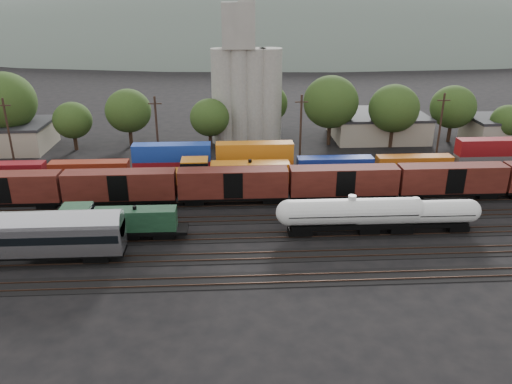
{
  "coord_description": "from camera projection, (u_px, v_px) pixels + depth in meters",
  "views": [
    {
      "loc": [
        -0.11,
        -59.24,
        27.67
      ],
      "look_at": [
        3.34,
        2.0,
        3.0
      ],
      "focal_mm": 35.0,
      "sensor_mm": 36.0,
      "label": 1
    }
  ],
  "objects": [
    {
      "name": "container_wall",
      "position": [
        190.0,
        165.0,
        77.81
      ],
      "size": [
        160.0,
        2.6,
        5.8
      ],
      "color": "black",
      "rests_on": "ground"
    },
    {
      "name": "boxcar_string",
      "position": [
        343.0,
        181.0,
        69.5
      ],
      "size": [
        169.0,
        2.9,
        4.2
      ],
      "color": "black",
      "rests_on": "ground"
    },
    {
      "name": "tracks",
      "position": [
        231.0,
        219.0,
        65.19
      ],
      "size": [
        180.0,
        33.2,
        0.2
      ],
      "color": "black",
      "rests_on": "ground"
    },
    {
      "name": "industrial_sheds",
      "position": [
        263.0,
        130.0,
        97.26
      ],
      "size": [
        119.38,
        17.26,
        5.1
      ],
      "color": "#9E937F",
      "rests_on": "ground"
    },
    {
      "name": "distant_hills",
      "position": [
        266.0,
        74.0,
        314.97
      ],
      "size": [
        860.0,
        286.0,
        130.0
      ],
      "color": "#59665B",
      "rests_on": "ground"
    },
    {
      "name": "passenger_coach",
      "position": [
        3.0,
        235.0,
        53.35
      ],
      "size": [
        25.5,
        3.14,
        5.79
      ],
      "color": "silver",
      "rests_on": "ground"
    },
    {
      "name": "tree_band",
      "position": [
        279.0,
        107.0,
        94.97
      ],
      "size": [
        163.02,
        21.22,
        14.38
      ],
      "color": "black",
      "rests_on": "ground"
    },
    {
      "name": "tank_car_b",
      "position": [
        414.0,
        213.0,
        60.78
      ],
      "size": [
        16.45,
        2.95,
        4.31
      ],
      "color": "silver",
      "rests_on": "ground"
    },
    {
      "name": "ground",
      "position": [
        231.0,
        219.0,
        65.21
      ],
      "size": [
        600.0,
        600.0,
        0.0
      ],
      "primitive_type": "plane",
      "color": "black"
    },
    {
      "name": "grain_silo",
      "position": [
        246.0,
        85.0,
        94.53
      ],
      "size": [
        13.4,
        5.0,
        29.0
      ],
      "color": "#98968C",
      "rests_on": "ground"
    },
    {
      "name": "orange_locomotive",
      "position": [
        228.0,
        174.0,
        73.43
      ],
      "size": [
        19.23,
        3.21,
        4.81
      ],
      "color": "black",
      "rests_on": "ground"
    },
    {
      "name": "green_locomotive",
      "position": [
        112.0,
        222.0,
        58.93
      ],
      "size": [
        16.03,
        2.83,
        4.24
      ],
      "color": "black",
      "rests_on": "ground"
    },
    {
      "name": "utility_poles",
      "position": [
        229.0,
        130.0,
        83.27
      ],
      "size": [
        122.2,
        0.36,
        12.0
      ],
      "color": "black",
      "rests_on": "ground"
    },
    {
      "name": "tank_car_a",
      "position": [
        351.0,
        213.0,
        60.27
      ],
      "size": [
        18.31,
        3.28,
        4.8
      ],
      "color": "silver",
      "rests_on": "ground"
    }
  ]
}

